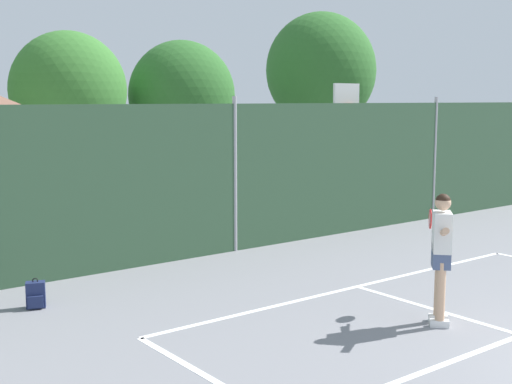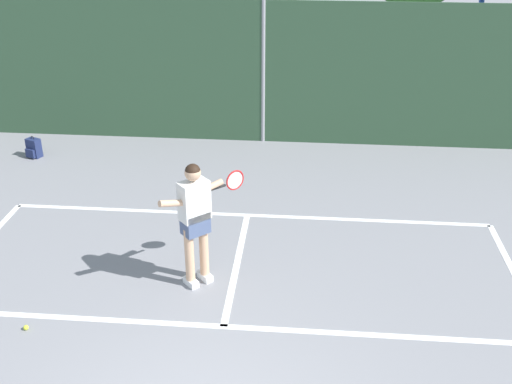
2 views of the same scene
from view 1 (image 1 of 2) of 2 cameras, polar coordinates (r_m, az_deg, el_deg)
The scene contains 5 objects.
chainlink_fence at distance 14.06m, azimuth -1.78°, elevation 1.17°, with size 26.09×0.09×3.20m.
basketball_hoop at distance 18.21m, azimuth 7.43°, elevation 5.08°, with size 0.90×0.67×3.55m.
treeline_backdrop at distance 22.59m, azimuth -12.48°, elevation 9.10°, with size 25.06×4.16×6.60m.
tennis_player at distance 9.83m, azimuth 15.20°, elevation -4.42°, with size 1.03×1.08×1.85m.
backpack_navy at distance 10.96m, azimuth -17.92°, elevation -8.22°, with size 0.33×0.32×0.46m.
Camera 1 is at (-8.20, -2.31, 3.14)m, focal length 47.91 mm.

